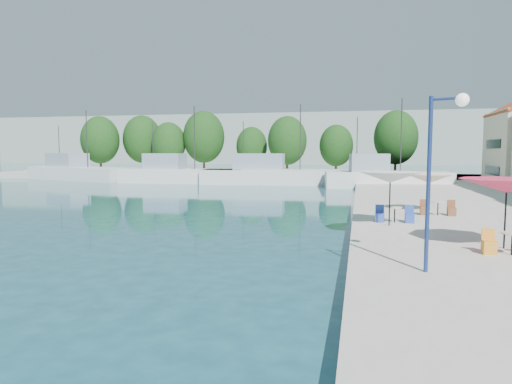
% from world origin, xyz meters
% --- Properties ---
extents(quay_far, '(90.00, 16.00, 0.60)m').
position_xyz_m(quay_far, '(-8.00, 67.00, 0.30)').
color(quay_far, '#AFA99E').
rests_on(quay_far, ground).
extents(hill_west, '(180.00, 40.00, 16.00)m').
position_xyz_m(hill_west, '(-30.00, 160.00, 8.00)').
color(hill_west, '#8E9B8F').
rests_on(hill_west, ground).
extents(hill_east, '(140.00, 40.00, 12.00)m').
position_xyz_m(hill_east, '(40.00, 180.00, 6.00)').
color(hill_east, '#8E9B8F').
rests_on(hill_east, ground).
extents(trawler_01, '(18.48, 10.19, 10.20)m').
position_xyz_m(trawler_01, '(-33.26, 58.15, 1.07)').
color(trawler_01, silver).
rests_on(trawler_01, ground).
extents(trawler_02, '(16.34, 4.73, 10.20)m').
position_xyz_m(trawler_02, '(-16.24, 54.88, 1.07)').
color(trawler_02, silver).
rests_on(trawler_02, ground).
extents(trawler_03, '(20.63, 7.02, 10.20)m').
position_xyz_m(trawler_03, '(-3.36, 55.67, 1.07)').
color(trawler_03, silver).
rests_on(trawler_03, ground).
extents(trawler_04, '(13.94, 5.32, 10.20)m').
position_xyz_m(trawler_04, '(9.03, 52.17, 1.07)').
color(trawler_04, silver).
rests_on(trawler_04, ground).
extents(tree_01, '(6.25, 6.25, 9.25)m').
position_xyz_m(tree_01, '(-35.67, 68.19, 5.94)').
color(tree_01, '#3F2B19').
rests_on(tree_01, quay_far).
extents(tree_02, '(6.45, 6.45, 9.54)m').
position_xyz_m(tree_02, '(-29.78, 71.59, 6.11)').
color(tree_02, '#3F2B19').
rests_on(tree_02, quay_far).
extents(tree_03, '(5.56, 5.56, 8.24)m').
position_xyz_m(tree_03, '(-24.37, 70.20, 5.35)').
color(tree_03, '#3F2B19').
rests_on(tree_03, quay_far).
extents(tree_04, '(6.80, 6.80, 10.06)m').
position_xyz_m(tree_04, '(-18.70, 71.40, 6.41)').
color(tree_04, '#3F2B19').
rests_on(tree_04, quay_far).
extents(tree_05, '(5.00, 5.00, 7.40)m').
position_xyz_m(tree_05, '(-10.72, 71.87, 4.87)').
color(tree_05, '#3F2B19').
rests_on(tree_05, quay_far).
extents(tree_06, '(5.95, 5.95, 8.81)m').
position_xyz_m(tree_06, '(-4.48, 69.07, 5.69)').
color(tree_06, '#3F2B19').
rests_on(tree_06, quay_far).
extents(tree_07, '(5.08, 5.08, 7.52)m').
position_xyz_m(tree_07, '(2.84, 70.37, 4.94)').
color(tree_07, '#3F2B19').
rests_on(tree_07, quay_far).
extents(tree_08, '(6.45, 6.45, 9.55)m').
position_xyz_m(tree_08, '(11.56, 71.02, 6.11)').
color(tree_08, '#3F2B19').
rests_on(tree_08, quay_far).
extents(umbrella_pink, '(3.26, 3.26, 2.50)m').
position_xyz_m(umbrella_pink, '(11.40, 17.48, 2.85)').
color(umbrella_pink, black).
rests_on(umbrella_pink, quay_right).
extents(umbrella_white, '(2.88, 2.88, 2.52)m').
position_xyz_m(umbrella_white, '(7.71, 21.79, 2.86)').
color(umbrella_white, black).
rests_on(umbrella_white, quay_right).
extents(umbrella_cream, '(2.58, 2.58, 2.14)m').
position_xyz_m(umbrella_cream, '(10.26, 27.60, 2.48)').
color(umbrella_cream, black).
rests_on(umbrella_cream, quay_right).
extents(cafe_table_01, '(1.82, 0.70, 0.76)m').
position_xyz_m(cafe_table_01, '(11.32, 16.38, 0.89)').
color(cafe_table_01, black).
rests_on(cafe_table_01, quay_right).
extents(cafe_table_02, '(1.82, 0.70, 0.76)m').
position_xyz_m(cafe_table_02, '(8.02, 22.84, 0.89)').
color(cafe_table_02, black).
rests_on(cafe_table_02, quay_right).
extents(cafe_table_03, '(1.82, 0.70, 0.76)m').
position_xyz_m(cafe_table_03, '(10.50, 25.93, 0.89)').
color(cafe_table_03, black).
rests_on(cafe_table_03, quay_right).
extents(street_lamp, '(0.99, 0.51, 5.03)m').
position_xyz_m(street_lamp, '(8.51, 13.38, 4.09)').
color(street_lamp, navy).
rests_on(street_lamp, quay_right).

